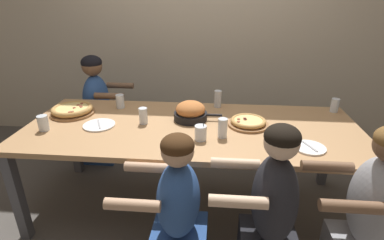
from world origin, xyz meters
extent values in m
plane|color=#514C47|center=(0.00, 0.00, 0.00)|extent=(18.00, 18.00, 0.00)
cube|color=beige|center=(0.00, 1.45, 1.60)|extent=(10.00, 0.06, 3.20)
cube|color=tan|center=(0.00, 0.00, 0.74)|extent=(2.53, 1.02, 0.04)
cube|color=#4C4C51|center=(-1.20, -0.45, 0.36)|extent=(0.07, 0.07, 0.72)
cube|color=#4C4C51|center=(1.20, -0.45, 0.36)|extent=(0.07, 0.07, 0.72)
cube|color=#4C4C51|center=(-1.20, 0.45, 0.36)|extent=(0.07, 0.07, 0.72)
cube|color=#4C4C51|center=(1.20, 0.45, 0.36)|extent=(0.07, 0.07, 0.72)
cylinder|color=#996B42|center=(-1.01, 0.16, 0.77)|extent=(0.36, 0.36, 0.02)
torus|color=tan|center=(-1.01, 0.16, 0.80)|extent=(0.33, 0.33, 0.04)
cylinder|color=#E5C675|center=(-1.01, 0.16, 0.80)|extent=(0.28, 0.28, 0.04)
cylinder|color=#9E4C38|center=(-0.96, 0.20, 0.82)|extent=(0.02, 0.02, 0.01)
cylinder|color=#9E4C38|center=(-0.97, 0.25, 0.82)|extent=(0.02, 0.02, 0.01)
cylinder|color=#9E4C38|center=(-0.98, 0.05, 0.82)|extent=(0.02, 0.02, 0.01)
cylinder|color=#9E4C38|center=(-0.99, 0.21, 0.82)|extent=(0.02, 0.02, 0.01)
cylinder|color=#9E4C38|center=(-0.97, 0.06, 0.82)|extent=(0.02, 0.02, 0.01)
cylinder|color=#9E4C38|center=(-0.94, 0.17, 0.82)|extent=(0.02, 0.02, 0.01)
cylinder|color=#9E4C38|center=(-0.99, 0.15, 0.82)|extent=(0.02, 0.02, 0.01)
cylinder|color=#996B42|center=(0.42, 0.05, 0.77)|extent=(0.31, 0.31, 0.02)
torus|color=tan|center=(0.42, 0.05, 0.80)|extent=(0.27, 0.27, 0.03)
cylinder|color=#E5C675|center=(0.42, 0.05, 0.79)|extent=(0.23, 0.23, 0.03)
cylinder|color=#9E4C38|center=(0.40, 0.05, 0.81)|extent=(0.02, 0.02, 0.01)
cylinder|color=#9E4C38|center=(0.40, 0.07, 0.81)|extent=(0.02, 0.02, 0.01)
cylinder|color=#9E4C38|center=(0.35, 0.01, 0.81)|extent=(0.02, 0.02, 0.01)
cylinder|color=#9E4C38|center=(0.35, 0.06, 0.81)|extent=(0.02, 0.02, 0.01)
cylinder|color=#9E4C38|center=(0.40, 0.06, 0.81)|extent=(0.02, 0.02, 0.01)
cylinder|color=black|center=(-0.02, 0.12, 0.79)|extent=(0.26, 0.26, 0.06)
cylinder|color=black|center=(0.17, 0.12, 0.80)|extent=(0.12, 0.02, 0.02)
ellipsoid|color=#C17038|center=(-0.02, 0.12, 0.85)|extent=(0.23, 0.23, 0.13)
cylinder|color=white|center=(-0.70, -0.06, 0.77)|extent=(0.24, 0.24, 0.01)
cube|color=#B7B7BC|center=(-0.70, -0.06, 0.77)|extent=(0.08, 0.16, 0.01)
cylinder|color=white|center=(0.80, -0.28, 0.77)|extent=(0.21, 0.21, 0.01)
cube|color=#B7B7BC|center=(0.80, -0.28, 0.77)|extent=(0.07, 0.14, 0.01)
cylinder|color=silver|center=(0.08, -0.22, 0.81)|extent=(0.08, 0.08, 0.10)
cylinder|color=#1EA8DB|center=(0.08, -0.22, 0.80)|extent=(0.07, 0.07, 0.08)
cylinder|color=black|center=(0.10, -0.22, 0.82)|extent=(0.01, 0.02, 0.13)
cylinder|color=silver|center=(-0.66, 0.33, 0.82)|extent=(0.07, 0.07, 0.12)
cylinder|color=black|center=(-0.66, 0.33, 0.79)|extent=(0.06, 0.06, 0.07)
cylinder|color=silver|center=(1.17, 0.40, 0.82)|extent=(0.06, 0.06, 0.12)
cylinder|color=silver|center=(1.17, 0.40, 0.79)|extent=(0.06, 0.06, 0.06)
cylinder|color=silver|center=(0.23, -0.17, 0.83)|extent=(0.07, 0.07, 0.14)
cylinder|color=silver|center=(0.23, -0.17, 0.81)|extent=(0.06, 0.06, 0.11)
cylinder|color=silver|center=(-1.08, -0.17, 0.82)|extent=(0.07, 0.07, 0.11)
cylinder|color=black|center=(-1.08, -0.17, 0.79)|extent=(0.07, 0.07, 0.07)
cylinder|color=silver|center=(-0.38, 0.02, 0.82)|extent=(0.07, 0.07, 0.13)
cylinder|color=silver|center=(-0.38, 0.02, 0.80)|extent=(0.06, 0.06, 0.07)
cylinder|color=silver|center=(0.19, 0.43, 0.83)|extent=(0.06, 0.06, 0.15)
ellipsoid|color=#232328|center=(0.51, -0.73, 0.69)|extent=(0.24, 0.36, 0.51)
sphere|color=beige|center=(0.51, -0.73, 1.03)|extent=(0.18, 0.18, 0.18)
ellipsoid|color=black|center=(0.51, -0.73, 1.06)|extent=(0.18, 0.18, 0.12)
cylinder|color=beige|center=(0.30, -0.90, 0.79)|extent=(0.28, 0.06, 0.06)
cylinder|color=beige|center=(0.30, -0.56, 0.79)|extent=(0.28, 0.06, 0.06)
ellipsoid|color=#99999E|center=(1.02, -0.73, 0.69)|extent=(0.24, 0.36, 0.53)
cylinder|color=brown|center=(0.81, -0.90, 0.80)|extent=(0.28, 0.06, 0.06)
cylinder|color=brown|center=(0.81, -0.56, 0.80)|extent=(0.28, 0.06, 0.06)
cube|color=#2D5193|center=(-1.05, 0.73, 0.21)|extent=(0.32, 0.34, 0.43)
ellipsoid|color=#2D5193|center=(-1.05, 0.73, 0.68)|extent=(0.24, 0.36, 0.51)
sphere|color=brown|center=(-1.05, 0.73, 1.03)|extent=(0.20, 0.20, 0.20)
ellipsoid|color=black|center=(-1.05, 0.73, 1.06)|extent=(0.20, 0.20, 0.14)
cylinder|color=brown|center=(-0.84, 0.90, 0.78)|extent=(0.28, 0.06, 0.06)
cylinder|color=brown|center=(-0.84, 0.56, 0.78)|extent=(0.28, 0.06, 0.06)
ellipsoid|color=#2D5193|center=(-0.01, -0.73, 0.65)|extent=(0.24, 0.36, 0.44)
sphere|color=tan|center=(-0.01, -0.73, 0.95)|extent=(0.17, 0.17, 0.17)
ellipsoid|color=#422814|center=(-0.01, -0.73, 0.98)|extent=(0.18, 0.18, 0.12)
cylinder|color=tan|center=(-0.22, -0.90, 0.73)|extent=(0.28, 0.06, 0.06)
cylinder|color=tan|center=(-0.22, -0.56, 0.73)|extent=(0.28, 0.06, 0.06)
camera|label=1|loc=(0.19, -2.06, 1.71)|focal=28.00mm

